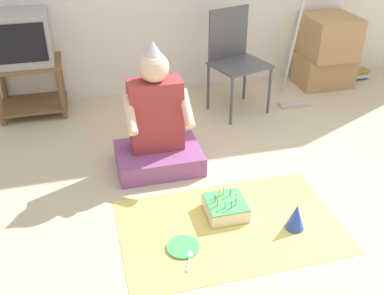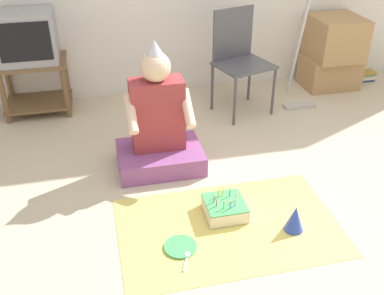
% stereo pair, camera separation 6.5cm
% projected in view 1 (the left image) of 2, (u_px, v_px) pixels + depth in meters
% --- Properties ---
extents(ground_plane, '(16.00, 16.00, 0.00)m').
position_uv_depth(ground_plane, '(300.00, 207.00, 2.81)').
color(ground_plane, beige).
extents(tv_stand, '(0.55, 0.41, 0.46)m').
position_uv_depth(tv_stand, '(30.00, 84.00, 3.78)').
color(tv_stand, brown).
rests_on(tv_stand, ground_plane).
extents(tv, '(0.45, 0.39, 0.40)m').
position_uv_depth(tv, '(21.00, 38.00, 3.57)').
color(tv, '#99999E').
rests_on(tv, tv_stand).
extents(folding_chair, '(0.53, 0.49, 0.86)m').
position_uv_depth(folding_chair, '(234.00, 54.00, 3.75)').
color(folding_chair, '#4C4C51').
rests_on(folding_chair, ground_plane).
extents(cardboard_box_stack, '(0.51, 0.47, 0.67)m').
position_uv_depth(cardboard_box_stack, '(327.00, 51.00, 4.27)').
color(cardboard_box_stack, '#A87F51').
rests_on(cardboard_box_stack, ground_plane).
extents(dust_mop, '(0.28, 0.33, 1.26)m').
position_uv_depth(dust_mop, '(296.00, 64.00, 3.90)').
color(dust_mop, '#B2ADA3').
rests_on(dust_mop, ground_plane).
extents(book_pile, '(0.19, 0.13, 0.09)m').
position_uv_depth(book_pile, '(358.00, 74.00, 4.56)').
color(book_pile, '#284793').
rests_on(book_pile, ground_plane).
extents(person_seated, '(0.59, 0.43, 0.90)m').
position_uv_depth(person_seated, '(157.00, 129.00, 3.07)').
color(person_seated, '#8C4C8C').
rests_on(person_seated, ground_plane).
extents(party_cloth, '(1.29, 0.81, 0.01)m').
position_uv_depth(party_cloth, '(230.00, 226.00, 2.65)').
color(party_cloth, '#EAD666').
rests_on(party_cloth, ground_plane).
extents(birthday_cake, '(0.24, 0.24, 0.15)m').
position_uv_depth(birthday_cake, '(226.00, 207.00, 2.72)').
color(birthday_cake, '#F4E0C6').
rests_on(birthday_cake, party_cloth).
extents(party_hat_blue, '(0.11, 0.11, 0.16)m').
position_uv_depth(party_hat_blue, '(296.00, 216.00, 2.60)').
color(party_hat_blue, blue).
rests_on(party_hat_blue, party_cloth).
extents(paper_plate, '(0.18, 0.18, 0.01)m').
position_uv_depth(paper_plate, '(183.00, 247.00, 2.49)').
color(paper_plate, '#4CB266').
rests_on(paper_plate, party_cloth).
extents(plastic_spoon_near, '(0.07, 0.14, 0.01)m').
position_uv_depth(plastic_spoon_near, '(190.00, 256.00, 2.43)').
color(plastic_spoon_near, white).
rests_on(plastic_spoon_near, party_cloth).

